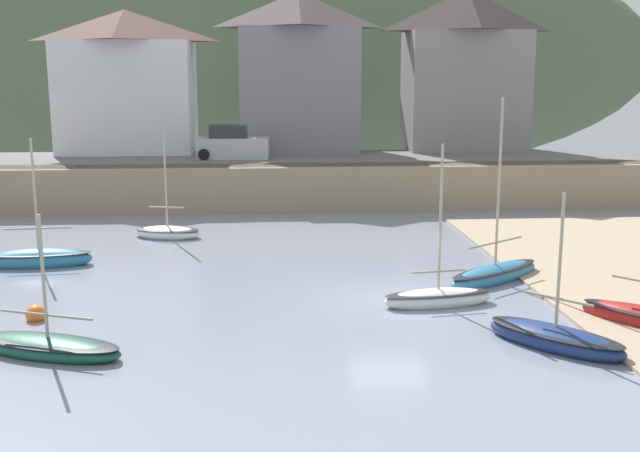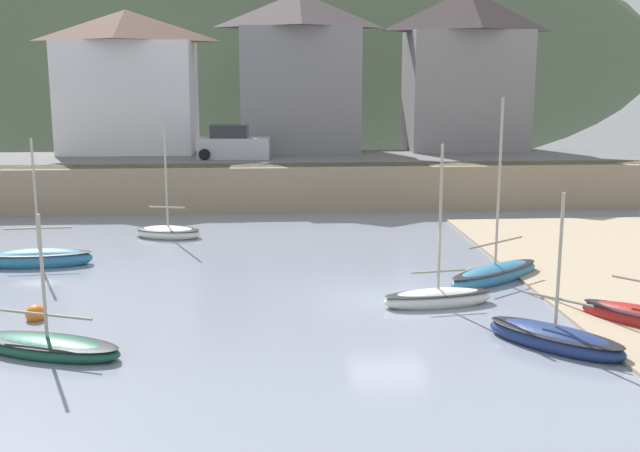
% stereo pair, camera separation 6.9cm
% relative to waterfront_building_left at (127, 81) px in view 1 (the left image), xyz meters
% --- Properties ---
extents(ground, '(48.00, 41.00, 0.61)m').
position_rel_waterfront_building_left_xyz_m(ground, '(13.80, -34.76, -6.64)').
color(ground, gray).
extents(quay_seawall, '(48.00, 9.40, 2.40)m').
position_rel_waterfront_building_left_xyz_m(quay_seawall, '(12.40, -7.70, -5.45)').
color(quay_seawall, gray).
rests_on(quay_seawall, ground).
extents(hillside_backdrop, '(80.00, 44.00, 25.12)m').
position_rel_waterfront_building_left_xyz_m(hillside_backdrop, '(8.11, 30.00, 1.99)').
color(hillside_backdrop, '#54664B').
rests_on(hillside_backdrop, ground).
extents(waterfront_building_left, '(8.34, 6.12, 8.67)m').
position_rel_waterfront_building_left_xyz_m(waterfront_building_left, '(0.00, 0.00, 0.00)').
color(waterfront_building_left, silver).
rests_on(waterfront_building_left, ground).
extents(waterfront_building_centre, '(7.64, 5.36, 9.78)m').
position_rel_waterfront_building_left_xyz_m(waterfront_building_centre, '(10.64, -0.00, 0.57)').
color(waterfront_building_centre, gray).
rests_on(waterfront_building_centre, ground).
extents(waterfront_building_right, '(7.76, 4.98, 10.05)m').
position_rel_waterfront_building_left_xyz_m(waterfront_building_right, '(21.30, -0.00, 0.72)').
color(waterfront_building_right, gray).
rests_on(waterfront_building_right, ground).
extents(rowboat_small_beached, '(3.68, 1.53, 5.24)m').
position_rel_waterfront_building_left_xyz_m(rowboat_small_beached, '(13.86, -25.88, -6.55)').
color(rowboat_small_beached, white).
rests_on(rowboat_small_beached, ground).
extents(motorboat_with_cabin, '(4.00, 1.52, 5.04)m').
position_rel_waterfront_building_left_xyz_m(motorboat_with_cabin, '(-0.15, -19.84, -6.51)').
color(motorboat_with_cabin, teal).
rests_on(motorboat_with_cabin, ground).
extents(sailboat_tall_mast, '(4.33, 3.56, 6.58)m').
position_rel_waterfront_building_left_xyz_m(sailboat_tall_mast, '(16.51, -23.19, -6.53)').
color(sailboat_tall_mast, teal).
rests_on(sailboat_tall_mast, ground).
extents(sailboat_far_left, '(4.42, 2.73, 3.84)m').
position_rel_waterfront_building_left_xyz_m(sailboat_far_left, '(2.78, -29.37, -6.59)').
color(sailboat_far_left, '#1A513C').
rests_on(sailboat_far_left, ground).
extents(sailboat_nearest_shore, '(3.57, 3.73, 4.34)m').
position_rel_waterfront_building_left_xyz_m(sailboat_nearest_shore, '(16.14, -29.79, -6.56)').
color(sailboat_nearest_shore, navy).
rests_on(sailboat_nearest_shore, ground).
extents(sailboat_white_hull, '(3.24, 2.09, 5.06)m').
position_rel_waterfront_building_left_xyz_m(sailboat_white_hull, '(4.06, -14.97, -6.56)').
color(sailboat_white_hull, white).
rests_on(sailboat_white_hull, ground).
extents(parked_car_near_slipway, '(4.20, 1.95, 1.95)m').
position_rel_waterfront_building_left_xyz_m(parked_car_near_slipway, '(6.59, -4.50, -3.60)').
color(parked_car_near_slipway, '#B7B8C3').
rests_on(parked_car_near_slipway, ground).
extents(mooring_buoy, '(0.57, 0.57, 0.57)m').
position_rel_waterfront_building_left_xyz_m(mooring_buoy, '(1.62, -26.49, -6.63)').
color(mooring_buoy, orange).
rests_on(mooring_buoy, ground).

